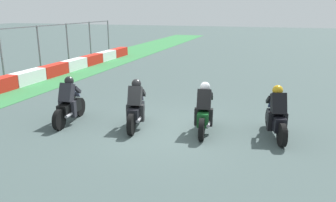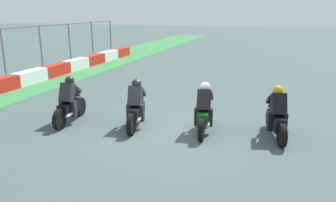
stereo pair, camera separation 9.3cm
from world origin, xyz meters
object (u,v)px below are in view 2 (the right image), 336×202
Objects in this scene: rider_lane_b at (204,112)px; rider_lane_d at (70,104)px; rider_lane_a at (277,117)px; rider_lane_c at (136,108)px.

rider_lane_b is 4.36m from rider_lane_d.
rider_lane_d is (-0.52, 4.32, 0.00)m from rider_lane_b.
rider_lane_b is (-0.23, 2.06, 0.00)m from rider_lane_a.
rider_lane_b is 1.01× the size of rider_lane_c.
rider_lane_d is at bearing 86.31° from rider_lane_c.
rider_lane_c is at bearing 89.42° from rider_lane_b.
rider_lane_d is at bearing 82.26° from rider_lane_a.
rider_lane_c is 0.99× the size of rider_lane_d.
rider_lane_b and rider_lane_c have the same top height.
rider_lane_b is 1.00× the size of rider_lane_d.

